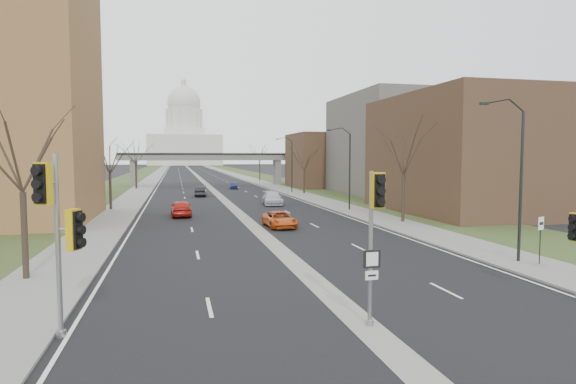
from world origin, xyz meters
name	(u,v)px	position (x,y,z in m)	size (l,w,h in m)	color
ground	(352,315)	(0.00, 0.00, 0.00)	(700.00, 700.00, 0.00)	black
road_surface	(194,173)	(0.00, 150.00, 0.01)	(20.00, 600.00, 0.01)	black
median_strip	(194,174)	(0.00, 150.00, 0.00)	(1.20, 600.00, 0.02)	gray
sidewalk_right	(230,173)	(12.00, 150.00, 0.06)	(4.00, 600.00, 0.12)	gray
sidewalk_left	(158,174)	(-12.00, 150.00, 0.06)	(4.00, 600.00, 0.12)	gray
grass_verge_right	(247,173)	(18.00, 150.00, 0.05)	(8.00, 600.00, 0.10)	#2C3B1B
grass_verge_left	(139,174)	(-18.00, 150.00, 0.05)	(8.00, 600.00, 0.10)	#2C3B1B
commercial_block_near	(475,154)	(24.00, 28.00, 6.00)	(16.00, 20.00, 12.00)	#4F3925
commercial_block_mid	(404,145)	(28.00, 52.00, 7.50)	(18.00, 22.00, 15.00)	#63605B
commercial_block_far	(330,161)	(22.00, 70.00, 5.00)	(14.00, 14.00, 10.00)	#4F3925
pedestrian_bridge	(208,161)	(0.00, 80.00, 4.84)	(34.00, 3.00, 6.45)	slate
capitol	(185,138)	(0.00, 320.00, 18.60)	(48.00, 42.00, 55.75)	silver
streetlight_near	(509,134)	(10.99, 6.00, 6.95)	(2.61, 0.20, 8.70)	black
streetlight_mid	(343,145)	(10.99, 32.00, 6.95)	(2.61, 0.20, 8.70)	black
streetlight_far	(287,149)	(10.99, 58.00, 6.95)	(2.61, 0.20, 8.70)	black
tree_left_a	(21,137)	(-13.00, 8.00, 6.64)	(7.20, 7.20, 9.40)	#382B21
tree_left_b	(109,152)	(-13.00, 38.00, 6.23)	(6.75, 6.75, 8.81)	#382B21
tree_left_c	(135,149)	(-13.00, 72.00, 7.04)	(7.65, 7.65, 9.99)	#382B21
tree_right_a	(404,146)	(13.00, 22.00, 6.64)	(7.20, 7.20, 9.40)	#382B21
tree_right_b	(304,156)	(13.00, 55.00, 5.82)	(6.30, 6.30, 8.22)	#382B21
tree_right_c	(260,151)	(13.00, 95.00, 7.04)	(7.65, 7.65, 9.99)	#382B21
signal_pole_left	(59,219)	(-9.69, -0.24, 3.82)	(1.35, 0.97, 5.83)	gray
signal_pole_median	(375,220)	(0.19, -1.49, 3.67)	(0.61, 0.85, 5.26)	gray
speed_limit_sign	(540,232)	(12.38, 5.14, 1.82)	(0.50, 0.24, 2.48)	black
car_left_near	(181,208)	(-5.72, 30.99, 0.79)	(1.87, 4.65, 1.59)	red
car_left_far	(201,191)	(-2.69, 54.24, 0.71)	(1.49, 4.28, 1.41)	black
car_right_near	(280,219)	(2.00, 21.84, 0.64)	(2.13, 4.63, 1.29)	#C24D14
car_right_mid	(272,198)	(5.00, 39.85, 0.78)	(2.18, 5.35, 1.55)	#BABCC3
car_right_far	(234,185)	(3.87, 69.31, 0.61)	(1.44, 3.57, 1.22)	navy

